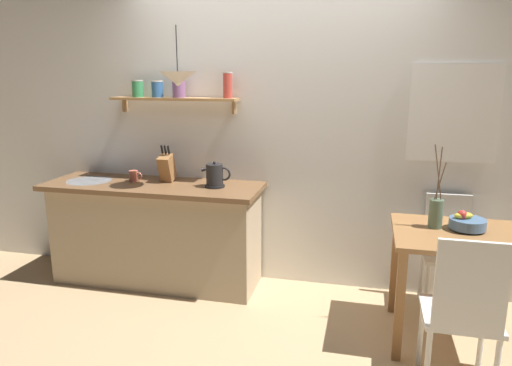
{
  "coord_description": "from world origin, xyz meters",
  "views": [
    {
      "loc": [
        0.73,
        -3.24,
        1.79
      ],
      "look_at": [
        -0.1,
        0.25,
        0.95
      ],
      "focal_mm": 33.2,
      "sensor_mm": 36.0,
      "label": 1
    }
  ],
  "objects_px": {
    "dining_table": "(458,253)",
    "pendant_lamp": "(178,79)",
    "dining_chair_far": "(448,246)",
    "electric_kettle": "(215,176)",
    "twig_vase": "(436,212)",
    "dining_chair_near": "(463,310)",
    "coffee_mug_by_sink": "(134,176)",
    "fruit_bowl": "(467,223)",
    "knife_block": "(167,167)"
  },
  "relations": [
    {
      "from": "dining_chair_far",
      "to": "electric_kettle",
      "type": "relative_size",
      "value": 3.64
    },
    {
      "from": "twig_vase",
      "to": "pendant_lamp",
      "type": "relative_size",
      "value": 1.28
    },
    {
      "from": "dining_chair_near",
      "to": "coffee_mug_by_sink",
      "type": "distance_m",
      "value": 2.73
    },
    {
      "from": "twig_vase",
      "to": "coffee_mug_by_sink",
      "type": "xyz_separation_m",
      "value": [
        -2.4,
        0.37,
        0.05
      ]
    },
    {
      "from": "electric_kettle",
      "to": "dining_table",
      "type": "bearing_deg",
      "value": -12.38
    },
    {
      "from": "dining_chair_far",
      "to": "coffee_mug_by_sink",
      "type": "xyz_separation_m",
      "value": [
        -2.57,
        -0.06,
        0.44
      ]
    },
    {
      "from": "dining_chair_near",
      "to": "dining_chair_far",
      "type": "relative_size",
      "value": 1.1
    },
    {
      "from": "electric_kettle",
      "to": "knife_block",
      "type": "distance_m",
      "value": 0.46
    },
    {
      "from": "fruit_bowl",
      "to": "coffee_mug_by_sink",
      "type": "distance_m",
      "value": 2.63
    },
    {
      "from": "twig_vase",
      "to": "pendant_lamp",
      "type": "distance_m",
      "value": 2.09
    },
    {
      "from": "electric_kettle",
      "to": "fruit_bowl",
      "type": "bearing_deg",
      "value": -9.8
    },
    {
      "from": "fruit_bowl",
      "to": "twig_vase",
      "type": "height_order",
      "value": "twig_vase"
    },
    {
      "from": "dining_chair_near",
      "to": "pendant_lamp",
      "type": "distance_m",
      "value": 2.48
    },
    {
      "from": "twig_vase",
      "to": "coffee_mug_by_sink",
      "type": "bearing_deg",
      "value": 171.32
    },
    {
      "from": "electric_kettle",
      "to": "dining_chair_far",
      "type": "bearing_deg",
      "value": 3.32
    },
    {
      "from": "dining_table",
      "to": "electric_kettle",
      "type": "xyz_separation_m",
      "value": [
        -1.81,
        0.4,
        0.35
      ]
    },
    {
      "from": "dining_table",
      "to": "pendant_lamp",
      "type": "distance_m",
      "value": 2.34
    },
    {
      "from": "fruit_bowl",
      "to": "coffee_mug_by_sink",
      "type": "bearing_deg",
      "value": 171.89
    },
    {
      "from": "dining_table",
      "to": "knife_block",
      "type": "distance_m",
      "value": 2.34
    },
    {
      "from": "twig_vase",
      "to": "knife_block",
      "type": "distance_m",
      "value": 2.15
    },
    {
      "from": "dining_chair_near",
      "to": "fruit_bowl",
      "type": "distance_m",
      "value": 0.75
    },
    {
      "from": "dining_table",
      "to": "fruit_bowl",
      "type": "relative_size",
      "value": 3.61
    },
    {
      "from": "twig_vase",
      "to": "electric_kettle",
      "type": "height_order",
      "value": "twig_vase"
    },
    {
      "from": "dining_table",
      "to": "pendant_lamp",
      "type": "xyz_separation_m",
      "value": [
        -2.04,
        0.27,
        1.11
      ]
    },
    {
      "from": "fruit_bowl",
      "to": "knife_block",
      "type": "xyz_separation_m",
      "value": [
        -2.31,
        0.4,
        0.19
      ]
    },
    {
      "from": "dining_chair_near",
      "to": "twig_vase",
      "type": "distance_m",
      "value": 0.78
    },
    {
      "from": "knife_block",
      "to": "twig_vase",
      "type": "bearing_deg",
      "value": -10.73
    },
    {
      "from": "fruit_bowl",
      "to": "dining_table",
      "type": "bearing_deg",
      "value": -121.87
    },
    {
      "from": "coffee_mug_by_sink",
      "to": "pendant_lamp",
      "type": "height_order",
      "value": "pendant_lamp"
    },
    {
      "from": "fruit_bowl",
      "to": "electric_kettle",
      "type": "relative_size",
      "value": 0.97
    },
    {
      "from": "twig_vase",
      "to": "dining_table",
      "type": "bearing_deg",
      "value": -27.87
    },
    {
      "from": "dining_table",
      "to": "pendant_lamp",
      "type": "relative_size",
      "value": 1.91
    },
    {
      "from": "fruit_bowl",
      "to": "coffee_mug_by_sink",
      "type": "xyz_separation_m",
      "value": [
        -2.6,
        0.37,
        0.11
      ]
    },
    {
      "from": "dining_chair_near",
      "to": "coffee_mug_by_sink",
      "type": "xyz_separation_m",
      "value": [
        -2.48,
        1.06,
        0.4
      ]
    },
    {
      "from": "fruit_bowl",
      "to": "pendant_lamp",
      "type": "xyz_separation_m",
      "value": [
        -2.09,
        0.19,
        0.92
      ]
    },
    {
      "from": "dining_table",
      "to": "dining_chair_far",
      "type": "distance_m",
      "value": 0.52
    },
    {
      "from": "coffee_mug_by_sink",
      "to": "electric_kettle",
      "type": "bearing_deg",
      "value": -3.84
    },
    {
      "from": "dining_chair_near",
      "to": "knife_block",
      "type": "relative_size",
      "value": 3.04
    },
    {
      "from": "dining_chair_near",
      "to": "dining_chair_far",
      "type": "xyz_separation_m",
      "value": [
        0.08,
        1.11,
        -0.04
      ]
    },
    {
      "from": "dining_chair_near",
      "to": "pendant_lamp",
      "type": "xyz_separation_m",
      "value": [
        -1.98,
        0.88,
        1.21
      ]
    },
    {
      "from": "electric_kettle",
      "to": "pendant_lamp",
      "type": "bearing_deg",
      "value": -151.87
    },
    {
      "from": "dining_table",
      "to": "fruit_bowl",
      "type": "height_order",
      "value": "fruit_bowl"
    },
    {
      "from": "dining_chair_far",
      "to": "electric_kettle",
      "type": "bearing_deg",
      "value": -176.68
    },
    {
      "from": "dining_chair_far",
      "to": "dining_chair_near",
      "type": "bearing_deg",
      "value": -94.24
    },
    {
      "from": "dining_chair_far",
      "to": "coffee_mug_by_sink",
      "type": "bearing_deg",
      "value": -178.76
    },
    {
      "from": "fruit_bowl",
      "to": "knife_block",
      "type": "relative_size",
      "value": 0.73
    },
    {
      "from": "knife_block",
      "to": "pendant_lamp",
      "type": "xyz_separation_m",
      "value": [
        0.22,
        -0.21,
        0.73
      ]
    },
    {
      "from": "fruit_bowl",
      "to": "pendant_lamp",
      "type": "bearing_deg",
      "value": 174.73
    },
    {
      "from": "dining_chair_near",
      "to": "knife_block",
      "type": "xyz_separation_m",
      "value": [
        -2.19,
        1.09,
        0.48
      ]
    },
    {
      "from": "electric_kettle",
      "to": "pendant_lamp",
      "type": "xyz_separation_m",
      "value": [
        -0.24,
        -0.13,
        0.77
      ]
    }
  ]
}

